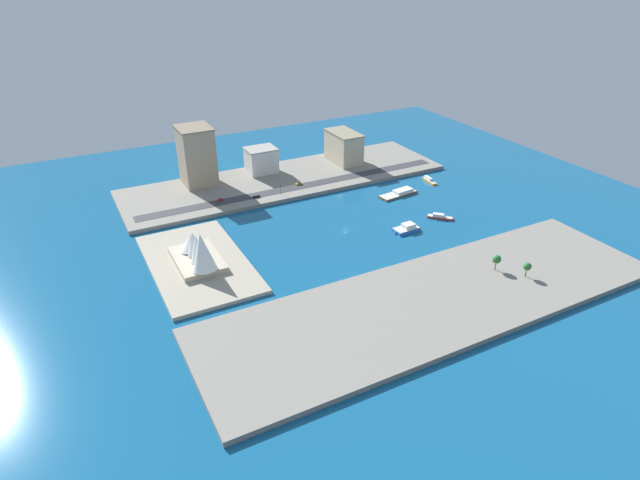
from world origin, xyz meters
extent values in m
plane|color=#145684|center=(0.00, 0.00, 0.00)|extent=(440.00, 440.00, 0.00)
cube|color=gray|center=(-88.08, 0.00, 1.33)|extent=(70.00, 240.00, 2.65)
cube|color=gray|center=(88.08, 0.00, 1.33)|extent=(70.00, 240.00, 2.65)
cube|color=#A89E89|center=(0.23, 92.87, 1.00)|extent=(88.80, 49.73, 2.00)
cube|color=#38383D|center=(67.97, 0.00, 2.73)|extent=(9.55, 228.00, 0.15)
cube|color=brown|center=(27.64, -58.61, 0.67)|extent=(12.71, 29.67, 1.33)
cone|color=brown|center=(25.86, -43.98, 0.67)|extent=(1.34, 1.34, 1.20)
cube|color=white|center=(28.20, -63.20, 2.31)|extent=(8.57, 14.94, 1.96)
cube|color=beige|center=(27.64, -58.61, 1.38)|extent=(12.20, 28.49, 0.10)
cube|color=red|center=(-15.78, -60.94, 0.70)|extent=(14.02, 13.84, 1.40)
cone|color=red|center=(-21.74, -66.78, 0.70)|extent=(1.78, 1.78, 1.26)
cube|color=white|center=(-14.90, -60.07, 2.29)|extent=(7.12, 7.07, 1.77)
cube|color=beige|center=(-15.78, -60.94, 1.45)|extent=(13.46, 13.29, 0.10)
cube|color=blue|center=(-19.61, -31.52, 0.98)|extent=(9.13, 16.29, 1.96)
cone|color=blue|center=(-19.97, -23.02, 0.98)|extent=(1.84, 1.84, 1.76)
cube|color=white|center=(-19.55, -33.10, 3.24)|extent=(6.18, 7.38, 2.55)
cube|color=beige|center=(-19.61, -31.52, 2.01)|extent=(8.77, 15.64, 0.10)
cube|color=orange|center=(36.84, -93.83, 0.65)|extent=(15.36, 5.56, 1.30)
cone|color=orange|center=(29.04, -92.90, 0.65)|extent=(1.30, 1.30, 1.17)
cube|color=white|center=(39.14, -94.11, 2.18)|extent=(8.28, 3.36, 1.77)
cube|color=beige|center=(36.84, -93.83, 1.35)|extent=(14.74, 5.34, 0.10)
cube|color=tan|center=(108.35, 59.79, 22.98)|extent=(25.01, 22.14, 40.66)
cube|color=#7C6B55|center=(108.35, 59.79, 43.71)|extent=(26.01, 23.02, 0.80)
cube|color=silver|center=(107.82, 11.34, 11.66)|extent=(17.87, 21.51, 18.01)
cube|color=#9D9992|center=(107.82, 11.34, 21.07)|extent=(18.58, 22.37, 0.80)
cube|color=#C6B793|center=(98.67, -55.34, 14.30)|extent=(31.81, 18.23, 23.29)
cube|color=gray|center=(98.67, -55.34, 26.34)|extent=(33.08, 18.96, 0.80)
cylinder|color=black|center=(69.94, 58.21, 3.12)|extent=(0.26, 0.64, 0.64)
cylinder|color=black|center=(71.59, 58.24, 3.12)|extent=(0.26, 0.64, 0.64)
cylinder|color=black|center=(70.00, 55.02, 3.12)|extent=(0.26, 0.64, 0.64)
cylinder|color=black|center=(71.65, 55.05, 3.12)|extent=(0.26, 0.64, 0.64)
cube|color=red|center=(70.80, 56.63, 3.42)|extent=(1.94, 4.59, 0.79)
cube|color=#262D38|center=(70.80, 56.40, 4.04)|extent=(1.68, 2.58, 0.45)
cylinder|color=black|center=(65.57, 31.30, 3.12)|extent=(0.28, 0.65, 0.64)
cylinder|color=black|center=(63.78, 31.22, 3.12)|extent=(0.28, 0.65, 0.64)
cylinder|color=black|center=(65.41, 34.64, 3.12)|extent=(0.28, 0.65, 0.64)
cylinder|color=black|center=(63.62, 34.56, 3.12)|extent=(0.28, 0.65, 0.64)
cube|color=black|center=(64.60, 32.93, 3.39)|extent=(2.22, 4.87, 0.73)
cube|color=#262D38|center=(64.58, 33.17, 3.98)|extent=(1.88, 2.76, 0.46)
cylinder|color=black|center=(70.52, -0.93, 3.12)|extent=(0.27, 0.65, 0.64)
cylinder|color=black|center=(72.27, -0.89, 3.12)|extent=(0.27, 0.65, 0.64)
cylinder|color=black|center=(70.61, -4.19, 3.12)|extent=(0.27, 0.65, 0.64)
cylinder|color=black|center=(72.36, -4.14, 3.12)|extent=(0.27, 0.65, 0.64)
cube|color=yellow|center=(71.44, -2.54, 3.44)|extent=(2.07, 4.70, 0.83)
cube|color=#262D38|center=(71.45, -2.77, 4.15)|extent=(1.78, 2.65, 0.60)
cylinder|color=black|center=(62.00, 15.87, 5.40)|extent=(0.18, 0.18, 5.50)
cube|color=black|center=(62.00, 15.87, 8.65)|extent=(0.36, 0.36, 1.00)
sphere|color=red|center=(62.00, 15.87, 9.00)|extent=(0.24, 0.24, 0.24)
sphere|color=yellow|center=(62.00, 15.87, 8.65)|extent=(0.24, 0.24, 0.24)
sphere|color=green|center=(62.00, 15.87, 8.30)|extent=(0.24, 0.24, 0.24)
cube|color=#BCAD93|center=(0.23, 92.87, 3.50)|extent=(36.44, 23.58, 3.00)
cone|color=white|center=(-13.23, 92.87, 14.93)|extent=(15.67, 12.95, 21.52)
cone|color=white|center=(-3.77, 92.87, 12.23)|extent=(11.43, 9.32, 15.71)
cone|color=white|center=(3.79, 92.87, 11.47)|extent=(10.65, 8.53, 14.22)
cone|color=white|center=(9.56, 92.87, 9.37)|extent=(14.56, 13.34, 10.74)
cylinder|color=brown|center=(-94.18, -52.70, 4.80)|extent=(0.50, 0.50, 4.29)
sphere|color=#2D7233|center=(-94.18, -52.70, 8.64)|extent=(4.23, 4.23, 4.23)
cylinder|color=brown|center=(-81.85, -43.63, 4.90)|extent=(0.50, 0.50, 4.49)
sphere|color=#2D7233|center=(-81.85, -43.63, 8.99)|extent=(4.61, 4.61, 4.61)
camera|label=1|loc=(-249.54, 149.04, 149.57)|focal=29.71mm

